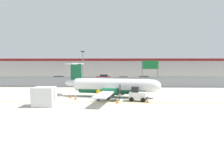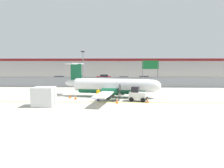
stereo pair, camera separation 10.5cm
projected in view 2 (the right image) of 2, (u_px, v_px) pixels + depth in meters
ground_plane at (105, 102)px, 25.28m from camera, size 140.00×140.00×0.01m
perimeter_fence at (110, 82)px, 41.07m from camera, size 98.00×0.10×2.10m
parking_lot_strip at (112, 82)px, 52.61m from camera, size 98.00×17.00×0.12m
background_building at (113, 68)px, 70.66m from camera, size 91.00×8.10×6.50m
commuter_airplane at (114, 86)px, 29.21m from camera, size 14.42×16.04×4.92m
baggage_tug at (138, 95)px, 26.05m from camera, size 2.55×1.92×1.88m
ground_crew_worker at (98, 94)px, 25.99m from camera, size 0.55×0.40×1.70m
cargo_container at (44, 97)px, 23.09m from camera, size 2.45×2.07×2.20m
traffic_cone_near_left at (75, 97)px, 27.40m from camera, size 0.36×0.36×0.64m
traffic_cone_near_right at (70, 96)px, 28.47m from camera, size 0.36×0.36×0.64m
traffic_cone_far_left at (147, 100)px, 24.98m from camera, size 0.36×0.36×0.64m
traffic_cone_far_right at (117, 101)px, 24.69m from camera, size 0.36×0.36×0.64m
parked_car_0 at (59, 79)px, 50.78m from camera, size 4.23×2.06×1.58m
parked_car_1 at (78, 78)px, 55.58m from camera, size 4.26×2.12×1.58m
parked_car_2 at (104, 77)px, 57.66m from camera, size 4.27×2.14×1.58m
parked_car_3 at (124, 80)px, 49.22m from camera, size 4.28×2.17×1.58m
parked_car_4 at (145, 79)px, 50.31m from camera, size 4.28×2.18×1.58m
parked_car_5 at (174, 81)px, 46.30m from camera, size 4.32×2.27×1.58m
apron_light_pole at (83, 67)px, 38.35m from camera, size 0.70×0.30×7.27m
highway_sign at (150, 67)px, 42.83m from camera, size 3.60×0.14×5.50m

